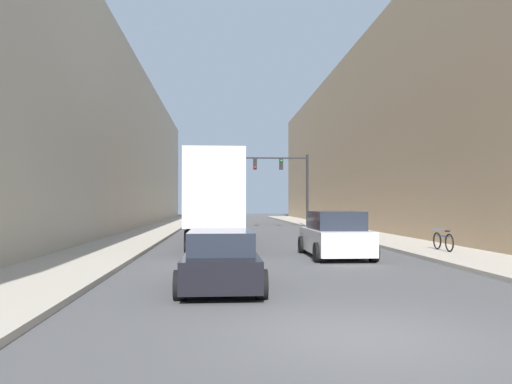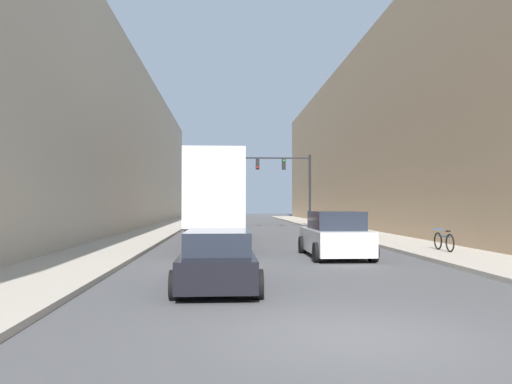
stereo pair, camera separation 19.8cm
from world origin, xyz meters
name	(u,v)px [view 1 (the left image)]	position (x,y,z in m)	size (l,w,h in m)	color
ground_plane	(361,336)	(0.00, 0.00, 0.00)	(200.00, 200.00, 0.00)	#4C4C4F
sidewalk_right	(339,230)	(6.91, 30.00, 0.07)	(3.35, 80.00, 0.15)	#B2A899
sidewalk_left	(156,230)	(-6.91, 30.00, 0.07)	(3.35, 80.00, 0.15)	#B2A899
building_right	(398,135)	(11.59, 30.00, 7.42)	(6.00, 80.00, 14.84)	tan
building_left	(92,141)	(-11.59, 30.00, 6.70)	(6.00, 80.00, 13.40)	#BCB29E
semi_truck	(215,197)	(-2.39, 17.77, 2.40)	(2.43, 13.12, 4.26)	silver
sedan_car	(221,260)	(-2.15, 4.80, 0.67)	(1.99, 4.71, 1.39)	black
suv_car	(335,236)	(2.24, 11.27, 0.83)	(2.23, 4.63, 1.76)	silver
traffic_signal_gantry	(288,177)	(3.49, 33.36, 4.28)	(6.63, 0.35, 6.14)	black
parked_bicycle	(443,241)	(6.85, 12.02, 0.53)	(0.44, 1.82, 0.86)	black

